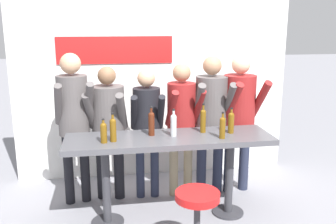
% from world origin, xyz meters
% --- Properties ---
extents(ground_plane, '(40.00, 40.00, 0.00)m').
position_xyz_m(ground_plane, '(0.00, 0.00, 0.00)').
color(ground_plane, gray).
extents(back_wall, '(3.83, 0.12, 2.65)m').
position_xyz_m(back_wall, '(-0.01, 1.37, 1.33)').
color(back_wall, silver).
rests_on(back_wall, ground_plane).
extents(tasting_table, '(2.23, 0.62, 0.96)m').
position_xyz_m(tasting_table, '(0.00, 0.00, 0.81)').
color(tasting_table, '#4C4C51').
rests_on(tasting_table, ground_plane).
extents(bar_stool, '(0.43, 0.43, 0.67)m').
position_xyz_m(bar_stool, '(0.13, -0.78, 0.45)').
color(bar_stool, '#333338').
rests_on(bar_stool, ground_plane).
extents(person_far_left, '(0.48, 0.61, 1.83)m').
position_xyz_m(person_far_left, '(-1.04, 0.56, 1.14)').
color(person_far_left, black).
rests_on(person_far_left, ground_plane).
extents(person_left, '(0.53, 0.61, 1.66)m').
position_xyz_m(person_left, '(-0.64, 0.61, 1.02)').
color(person_left, black).
rests_on(person_left, ground_plane).
extents(person_center_left, '(0.41, 0.51, 1.63)m').
position_xyz_m(person_center_left, '(-0.18, 0.57, 1.01)').
color(person_center_left, '#23283D').
rests_on(person_center_left, ground_plane).
extents(person_center, '(0.45, 0.55, 1.68)m').
position_xyz_m(person_center, '(0.25, 0.57, 1.05)').
color(person_center, gray).
rests_on(person_center, ground_plane).
extents(person_center_right, '(0.48, 0.58, 1.77)m').
position_xyz_m(person_center_right, '(0.62, 0.56, 1.09)').
color(person_center_right, '#23283D').
rests_on(person_center_right, ground_plane).
extents(person_right, '(0.54, 0.64, 1.78)m').
position_xyz_m(person_right, '(0.98, 0.57, 1.10)').
color(person_right, '#23283D').
rests_on(person_right, ground_plane).
extents(wine_bottle_0, '(0.07, 0.07, 0.30)m').
position_xyz_m(wine_bottle_0, '(-0.60, -0.07, 1.10)').
color(wine_bottle_0, brown).
rests_on(wine_bottle_0, tasting_table).
extents(wine_bottle_1, '(0.06, 0.06, 0.29)m').
position_xyz_m(wine_bottle_1, '(0.54, -0.15, 1.09)').
color(wine_bottle_1, brown).
rests_on(wine_bottle_1, tasting_table).
extents(wine_bottle_2, '(0.07, 0.07, 0.25)m').
position_xyz_m(wine_bottle_2, '(-0.69, -0.10, 1.08)').
color(wine_bottle_2, brown).
rests_on(wine_bottle_2, tasting_table).
extents(wine_bottle_3, '(0.07, 0.07, 0.30)m').
position_xyz_m(wine_bottle_3, '(0.05, 0.01, 1.10)').
color(wine_bottle_3, '#B7BCC1').
rests_on(wine_bottle_3, tasting_table).
extents(wine_bottle_4, '(0.07, 0.07, 0.29)m').
position_xyz_m(wine_bottle_4, '(0.69, 0.02, 1.10)').
color(wine_bottle_4, brown).
rests_on(wine_bottle_4, tasting_table).
extents(wine_bottle_5, '(0.06, 0.06, 0.33)m').
position_xyz_m(wine_bottle_5, '(0.40, 0.10, 1.11)').
color(wine_bottle_5, brown).
rests_on(wine_bottle_5, tasting_table).
extents(wine_bottle_6, '(0.07, 0.07, 0.32)m').
position_xyz_m(wine_bottle_6, '(-0.18, 0.08, 1.11)').
color(wine_bottle_6, '#4C1E0F').
rests_on(wine_bottle_6, tasting_table).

